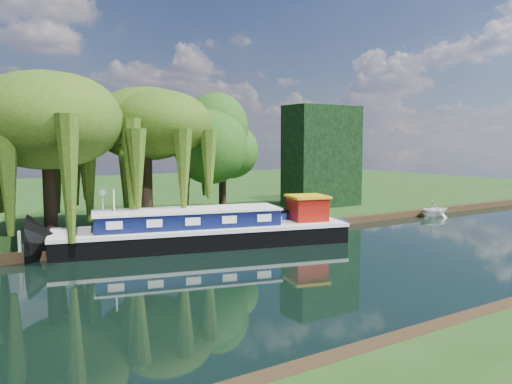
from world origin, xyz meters
TOP-DOWN VIEW (x-y plane):
  - ground at (0.00, 0.00)m, footprint 120.00×120.00m
  - far_bank at (0.00, 34.00)m, footprint 120.00×52.00m
  - dutch_barge at (5.08, 6.95)m, footprint 16.07×7.30m
  - narrowboat at (8.24, 7.06)m, footprint 12.04×2.84m
  - white_cruiser at (24.32, 7.17)m, footprint 2.90×2.63m
  - willow_left at (-2.07, 11.32)m, footprint 6.99×6.99m
  - willow_right at (3.62, 12.07)m, footprint 6.29×6.29m
  - tree_far_right at (9.09, 12.50)m, footprint 4.39×4.39m
  - conifer_hedge at (19.00, 14.00)m, footprint 6.00×3.00m
  - lamppost at (0.50, 10.50)m, footprint 0.36×0.36m
  - mooring_posts at (-0.50, 8.40)m, footprint 19.16×0.16m
  - reeds_near at (6.87, -7.57)m, footprint 33.70×1.50m

SIDE VIEW (x-z plane):
  - ground at x=0.00m, z-range 0.00..0.00m
  - white_cruiser at x=24.32m, z-range -0.67..0.67m
  - far_bank at x=0.00m, z-range 0.00..0.45m
  - reeds_near at x=6.87m, z-range 0.00..1.10m
  - narrowboat at x=8.24m, z-range -0.25..1.49m
  - dutch_barge at x=5.08m, z-range -0.83..2.48m
  - mooring_posts at x=-0.50m, z-range 0.45..1.45m
  - lamppost at x=0.50m, z-range 1.14..3.70m
  - conifer_hedge at x=19.00m, z-range 0.45..8.45m
  - tree_far_right at x=9.09m, z-range 1.81..8.99m
  - willow_right at x=3.62m, z-range 2.21..9.88m
  - willow_left at x=-2.07m, z-range 2.35..10.73m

